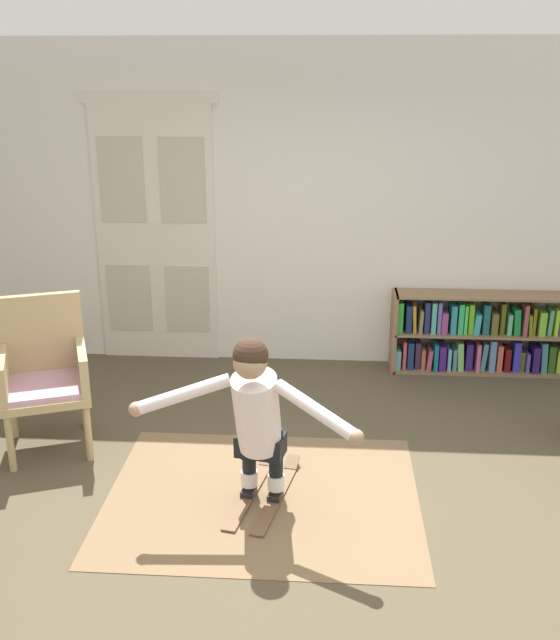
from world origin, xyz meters
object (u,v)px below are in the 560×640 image
Objects in this scene: wicker_chair at (44,371)px; skis_pair at (264,491)px; bookshelf at (484,336)px; person_skier at (256,411)px.

wicker_chair is 1.17× the size of skis_pair.
bookshelf is 2.88m from skis_pair.
bookshelf is at bearing 25.25° from wicker_chair.
wicker_chair is (-3.45, -1.63, 0.25)m from bookshelf.
bookshelf is 1.58× the size of wicker_chair.
person_skier reaches higher than wicker_chair.
skis_pair is (-1.81, -2.21, -0.31)m from bookshelf.
wicker_chair is 1.77m from person_skier.
person_skier is (-0.03, -0.16, 0.66)m from skis_pair.
wicker_chair is at bearing 160.34° from skis_pair.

